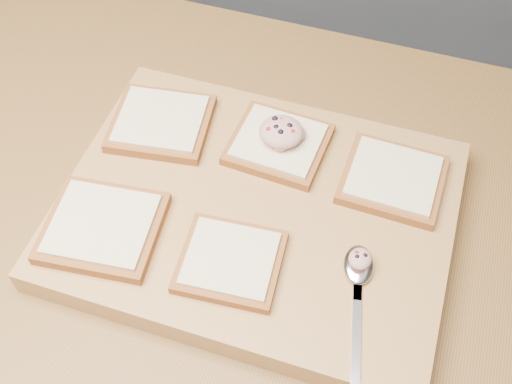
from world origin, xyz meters
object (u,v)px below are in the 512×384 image
tuna_salad_dollop (281,132)px  bread_far_center (279,144)px  cutting_board (256,214)px  spoon (358,275)px

tuna_salad_dollop → bread_far_center: bearing=-141.8°
cutting_board → spoon: size_ratio=2.71×
cutting_board → tuna_salad_dollop: bearing=89.0°
spoon → tuna_salad_dollop: bearing=131.5°
tuna_salad_dollop → spoon: (0.14, -0.16, -0.03)m
tuna_salad_dollop → cutting_board: bearing=-91.0°
bread_far_center → spoon: bearing=-47.7°
bread_far_center → tuna_salad_dollop: (0.00, 0.00, 0.02)m
cutting_board → tuna_salad_dollop: tuna_salad_dollop is taller
tuna_salad_dollop → spoon: 0.21m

